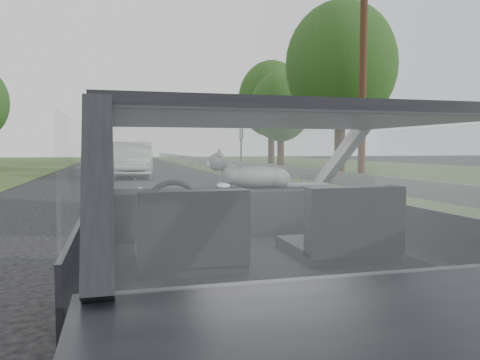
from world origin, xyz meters
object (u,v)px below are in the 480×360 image
cat (257,175)px  utility_pole (363,68)px  other_car (132,159)px  subject_car (254,248)px  highway_sign (241,151)px

cat → utility_pole: utility_pole is taller
other_car → utility_pole: bearing=-25.2°
subject_car → highway_sign: 21.78m
utility_pole → subject_car: bearing=-121.4°
subject_car → other_car: (-0.04, 18.83, 0.07)m
highway_sign → utility_pole: size_ratio=0.26×
subject_car → highway_sign: (5.54, 21.06, 0.42)m
cat → other_car: size_ratio=0.13×
utility_pole → cat: bearing=-122.0°
highway_sign → utility_pole: (2.91, -7.21, 3.19)m
other_car → highway_sign: 6.03m
subject_car → utility_pole: size_ratio=0.46×
subject_car → cat: 0.79m
subject_car → other_car: bearing=90.1°
cat → utility_pole: size_ratio=0.07×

